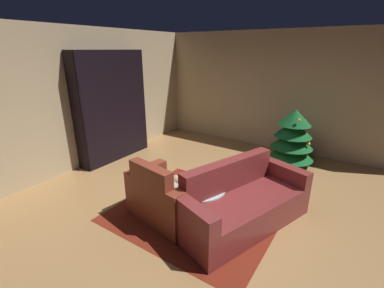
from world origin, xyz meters
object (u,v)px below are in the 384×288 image
Objects in this scene: armchair_red at (165,199)px; couch_red at (241,204)px; bottle_on_table at (212,176)px; bookshelf_unit at (115,106)px; book_stack_on_table at (200,185)px; coffee_table at (199,190)px; decorated_tree at (292,137)px.

couch_red is at bearing 28.65° from armchair_red.
bottle_on_table is (0.44, 0.54, 0.25)m from armchair_red.
couch_red is 6.59× the size of bottle_on_table.
bookshelf_unit is 2.92m from book_stack_on_table.
bookshelf_unit is 2.95m from bottle_on_table.
bottle_on_table is at bearing -14.54° from bookshelf_unit.
decorated_tree is at bearing 76.30° from coffee_table.
bottle_on_table is 0.27× the size of decorated_tree.
book_stack_on_table is (2.70, -0.89, -0.68)m from bookshelf_unit.
coffee_table is 0.64× the size of decorated_tree.
armchair_red is at bearing -151.35° from couch_red.
coffee_table is 0.07m from book_stack_on_table.
bookshelf_unit is 3.48m from couch_red.
decorated_tree is at bearing 88.96° from couch_red.
couch_red is 0.63m from book_stack_on_table.
bottle_on_table reaches higher than book_stack_on_table.
couch_red is at bearing -91.04° from decorated_tree.
armchair_red reaches higher than bottle_on_table.
coffee_table is at bearing -165.16° from couch_red.
decorated_tree is at bearing 71.64° from armchair_red.
couch_red is 0.61m from coffee_table.
decorated_tree reaches higher than couch_red.
book_stack_on_table is 2.64m from decorated_tree.
book_stack_on_table is at bearing -18.29° from bookshelf_unit.
armchair_red is 0.54× the size of couch_red.
coffee_table is 2.39× the size of bottle_on_table.
bottle_on_table is (0.09, 0.19, 0.16)m from coffee_table.
couch_red is 2.45m from decorated_tree.
book_stack_on_table is 0.65× the size of bottle_on_table.
bookshelf_unit reaches higher than book_stack_on_table.
bookshelf_unit is at bearing -153.36° from decorated_tree.
armchair_red is 5.46× the size of book_stack_on_table.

